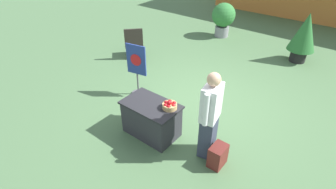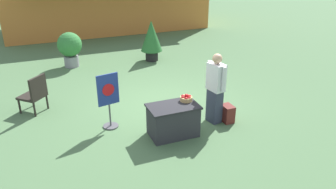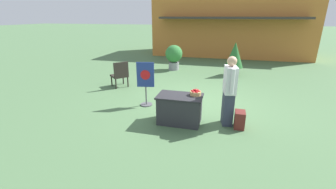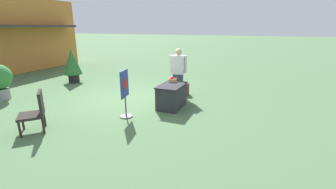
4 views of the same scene
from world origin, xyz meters
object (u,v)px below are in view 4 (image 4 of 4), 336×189
Objects in this scene: display_table at (172,96)px; apple_basket at (172,80)px; person_visitor at (178,73)px; poster_board at (125,93)px; patio_chair at (36,110)px; potted_plant_near_left at (72,63)px; backpack at (184,89)px.

display_table is 4.05× the size of apple_basket.
poster_board is at bearing -26.31° from person_visitor.
patio_chair is at bearing -144.71° from poster_board.
potted_plant_near_left is (0.20, 5.05, -0.01)m from person_visitor.
poster_board is (-1.22, 0.89, 0.33)m from display_table.
poster_board is at bearing 179.45° from patio_chair.
potted_plant_near_left is (0.99, 5.14, 0.07)m from apple_basket.
patio_chair is (-3.14, 2.24, -0.27)m from apple_basket.
display_table is 0.74× the size of potted_plant_near_left.
patio_chair is at bearing -144.91° from potted_plant_near_left.
display_table is 1.54m from poster_board.
display_table is at bearing -0.00° from person_visitor.
potted_plant_near_left reaches higher than backpack.
patio_chair is (-1.56, 1.47, -0.17)m from poster_board.
person_visitor reaches higher than poster_board.
display_table is at bearing 42.61° from poster_board.
potted_plant_near_left is at bearing -102.77° from person_visitor.
person_visitor is 1.74× the size of patio_chair.
potted_plant_near_left is (4.13, 2.90, 0.33)m from patio_chair.
display_table is at bearing -161.74° from apple_basket.
apple_basket is 1.76m from poster_board.
apple_basket reaches higher than backpack.
backpack is at bearing 3.42° from display_table.
patio_chair is 0.65× the size of potted_plant_near_left.
display_table is 1.13× the size of patio_chair.
backpack is 5.22m from potted_plant_near_left.
poster_board reaches higher than apple_basket.
display_table is 1.46m from backpack.
apple_basket is at bearing -100.95° from potted_plant_near_left.
poster_board is (-1.58, 0.77, -0.10)m from apple_basket.
apple_basket is 0.80m from person_visitor.
display_table is 3.65m from patio_chair.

